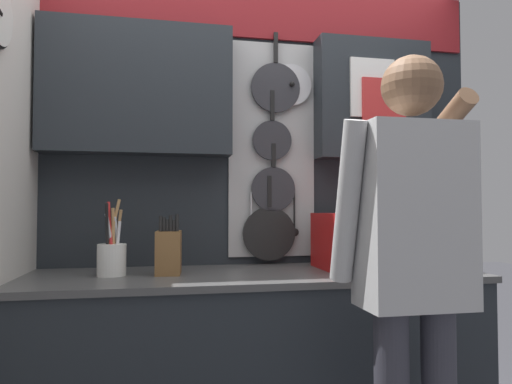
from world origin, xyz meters
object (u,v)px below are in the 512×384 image
utensil_crock (112,256)px  person (412,253)px  knife_block (169,252)px  microwave (368,241)px

utensil_crock → person: bearing=-30.7°
knife_block → utensil_crock: 0.25m
microwave → knife_block: microwave is taller
knife_block → person: 1.07m
microwave → person: 0.66m
microwave → person: (-0.13, -0.65, 0.01)m
utensil_crock → person: 1.28m
microwave → knife_block: bearing=180.0°
utensil_crock → microwave: bearing=-0.1°
knife_block → person: person is taller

